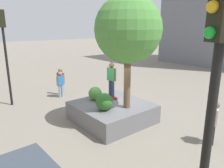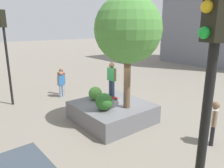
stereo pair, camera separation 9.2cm
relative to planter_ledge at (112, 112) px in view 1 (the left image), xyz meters
name	(u,v)px [view 1 (the left image)]	position (x,y,z in m)	size (l,w,h in m)	color
ground_plane	(114,118)	(0.11, -0.22, -0.40)	(120.00, 120.00, 0.00)	gray
planter_ledge	(112,112)	(0.00, 0.00, 0.00)	(3.06, 2.99, 0.80)	slate
plaza_tree	(128,30)	(-0.73, -0.21, 3.57)	(2.64, 2.64, 4.51)	brown
boxwood_shrub	(104,102)	(-0.39, 0.72, 0.75)	(0.71, 0.71, 0.71)	#2D6628
hedge_clump	(95,93)	(0.89, 0.28, 0.71)	(0.62, 0.62, 0.62)	#4C8C3D
skateboard	(112,97)	(0.66, -0.51, 0.46)	(0.81, 0.24, 0.07)	#A51E1E
skateboarder	(112,77)	(0.66, -0.51, 1.42)	(0.55, 0.25, 1.64)	navy
traffic_light_corner	(4,43)	(5.01, 2.94, 2.92)	(0.35, 0.30, 4.91)	black
traffic_light_median	(212,98)	(-5.82, 3.09, 2.84)	(0.36, 0.37, 4.77)	black
bystander_watching	(61,83)	(4.53, 0.26, 0.50)	(0.24, 0.52, 1.56)	#8C9EB7
passerby_with_bag	(61,80)	(4.98, 0.02, 0.55)	(0.51, 0.36, 1.64)	#847056
pedestrian_crossing	(214,120)	(-3.83, -1.52, 0.53)	(0.35, 0.51, 1.61)	black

